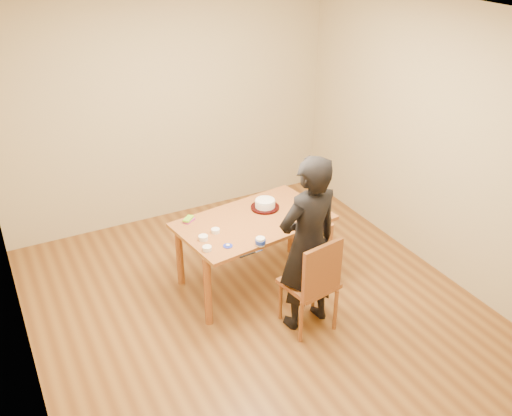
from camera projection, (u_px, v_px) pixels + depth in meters
name	position (u px, v px, depth m)	size (l,w,h in m)	color
room_shell	(242.00, 169.00, 5.02)	(4.00, 4.50, 2.70)	brown
dining_table	(254.00, 221.00, 5.46)	(1.43, 0.85, 0.04)	brown
dining_chair	(309.00, 283.00, 5.05)	(0.42, 0.42, 0.04)	brown
cake_plate	(265.00, 207.00, 5.65)	(0.28, 0.28, 0.02)	#BA0C13
cake	(265.00, 204.00, 5.63)	(0.20, 0.20, 0.06)	white
frosting_dome	(265.00, 200.00, 5.61)	(0.20, 0.20, 0.03)	white
frosting_tub	(260.00, 241.00, 5.03)	(0.08, 0.08, 0.07)	white
frosting_lid	(228.00, 246.00, 5.03)	(0.08, 0.08, 0.01)	#1A28AE
frosting_dollop	(228.00, 245.00, 5.02)	(0.04, 0.04, 0.02)	white
ramekin_green	(207.00, 248.00, 4.97)	(0.08, 0.08, 0.04)	white
ramekin_yellow	(215.00, 231.00, 5.23)	(0.08, 0.08, 0.04)	white
ramekin_multi	(203.00, 238.00, 5.12)	(0.09, 0.09, 0.04)	white
candy_box_pink	(189.00, 220.00, 5.42)	(0.12, 0.06, 0.02)	#C72E65
candy_box_green	(188.00, 219.00, 5.41)	(0.12, 0.06, 0.02)	green
spatula	(248.00, 255.00, 4.90)	(0.16, 0.01, 0.01)	black
person	(308.00, 245.00, 4.90)	(0.60, 0.40, 1.66)	black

